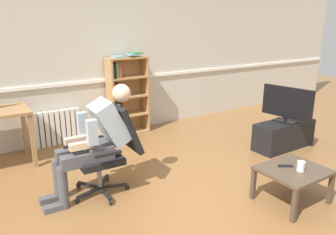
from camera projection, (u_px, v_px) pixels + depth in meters
ground_plane at (200, 202)px, 3.45m from camera, size 18.00×18.00×0.00m
back_wall at (99, 54)px, 5.19m from camera, size 12.00×0.13×2.70m
bookshelf at (125, 95)px, 5.39m from camera, size 0.67×0.29×1.37m
radiator at (58, 127)px, 5.00m from camera, size 0.70×0.08×0.54m
office_chair at (111, 146)px, 3.55m from camera, size 0.78×0.61×0.98m
person_seated at (95, 139)px, 3.44m from camera, size 1.03×0.40×1.20m
tv_stand at (284, 135)px, 4.88m from camera, size 0.99×0.37×0.41m
tv_screen at (287, 104)px, 4.75m from camera, size 0.25×0.77×0.52m
coffee_table at (293, 173)px, 3.37m from camera, size 0.65×0.57×0.37m
drinking_glass at (301, 166)px, 3.29m from camera, size 0.08×0.08×0.10m
spare_remote at (286, 166)px, 3.40m from camera, size 0.14×0.12×0.02m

